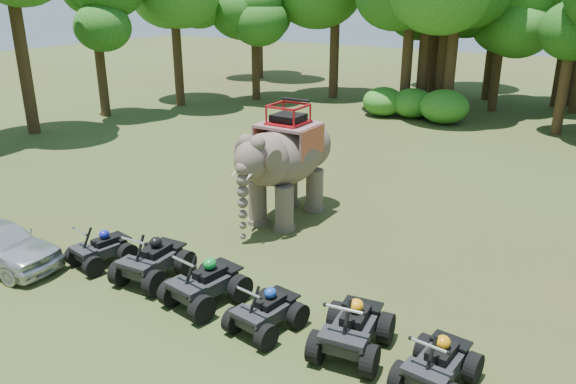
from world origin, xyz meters
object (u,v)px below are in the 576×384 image
(atv_3, at_px, (266,306))
(atv_1, at_px, (152,255))
(atv_5, at_px, (438,358))
(atv_2, at_px, (205,277))
(atv_4, at_px, (353,322))
(atv_0, at_px, (101,244))
(elephant, at_px, (287,161))

(atv_3, bearing_deg, atv_1, -177.22)
(atv_1, bearing_deg, atv_3, -8.79)
(atv_3, height_order, atv_5, atv_5)
(atv_2, distance_m, atv_4, 3.66)
(atv_0, distance_m, atv_3, 5.36)
(atv_2, bearing_deg, elephant, 110.92)
(atv_0, relative_size, atv_4, 0.85)
(atv_4, relative_size, atv_5, 1.11)
(atv_2, bearing_deg, atv_5, 8.57)
(atv_0, xyz_separation_m, atv_4, (7.24, 0.09, 0.10))
(atv_0, xyz_separation_m, atv_5, (9.01, -0.03, 0.04))
(atv_1, relative_size, atv_3, 1.15)
(elephant, relative_size, atv_2, 2.44)
(atv_0, bearing_deg, elephant, 75.74)
(atv_5, bearing_deg, atv_4, -178.95)
(atv_0, relative_size, atv_2, 0.86)
(atv_2, height_order, atv_4, atv_4)
(atv_1, xyz_separation_m, atv_2, (1.83, -0.17, -0.01))
(atv_5, bearing_deg, atv_3, -172.39)
(elephant, bearing_deg, atv_0, -114.32)
(atv_0, distance_m, atv_4, 7.24)
(atv_3, distance_m, atv_5, 3.65)
(atv_3, bearing_deg, atv_4, 16.62)
(atv_1, distance_m, atv_5, 7.26)
(elephant, distance_m, atv_5, 8.61)
(atv_3, bearing_deg, atv_0, -174.20)
(atv_2, xyz_separation_m, atv_4, (3.66, 0.14, 0.01))
(atv_2, relative_size, atv_5, 1.10)
(atv_2, bearing_deg, atv_4, 10.56)
(atv_1, distance_m, atv_3, 3.63)
(elephant, bearing_deg, atv_2, -77.76)
(atv_1, height_order, atv_5, atv_1)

